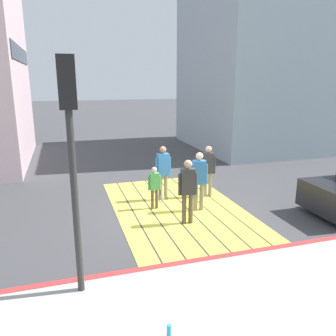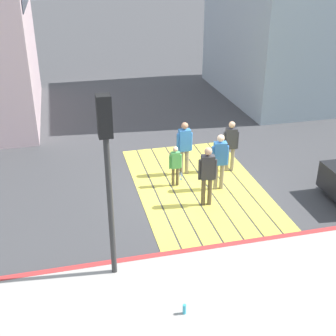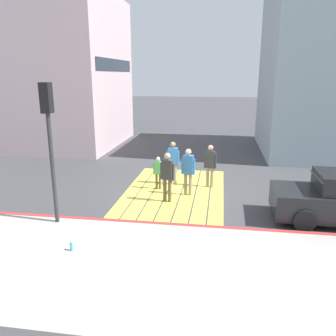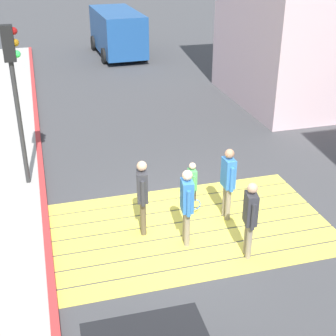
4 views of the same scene
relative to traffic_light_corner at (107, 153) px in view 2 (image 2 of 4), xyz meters
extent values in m
plane|color=#424244|center=(3.58, -3.11, -3.04)|extent=(120.00, 120.00, 0.00)
cube|color=#EAD64C|center=(3.58, -4.76, -3.03)|extent=(6.40, 0.50, 0.01)
cube|color=#EAD64C|center=(3.58, -4.21, -3.03)|extent=(6.40, 0.50, 0.01)
cube|color=#EAD64C|center=(3.58, -3.66, -3.03)|extent=(6.40, 0.50, 0.01)
cube|color=#EAD64C|center=(3.58, -3.11, -3.03)|extent=(6.40, 0.50, 0.01)
cube|color=#EAD64C|center=(3.58, -2.56, -3.03)|extent=(6.40, 0.50, 0.01)
cube|color=#EAD64C|center=(3.58, -2.01, -3.03)|extent=(6.40, 0.50, 0.01)
cube|color=#EAD64C|center=(3.58, -1.46, -3.03)|extent=(6.40, 0.50, 0.01)
cube|color=#ADA8A0|center=(-2.02, -3.11, -2.98)|extent=(4.80, 40.00, 0.12)
cube|color=#BC3333|center=(0.33, -3.11, -2.97)|extent=(0.16, 40.00, 0.13)
cylinder|color=#2D2D2D|center=(-0.02, 0.00, -1.34)|extent=(0.12, 0.12, 3.40)
cube|color=black|center=(-0.02, 0.00, 0.78)|extent=(0.28, 0.28, 0.84)
sphere|color=maroon|center=(0.14, 0.00, 1.06)|extent=(0.18, 0.18, 0.18)
sphere|color=#956310|center=(0.14, 0.00, 0.79)|extent=(0.18, 0.18, 0.18)
sphere|color=#35FF59|center=(0.14, 0.00, 0.52)|extent=(0.18, 0.18, 0.18)
cylinder|color=#33A5BF|center=(-1.65, -1.18, -2.81)|extent=(0.07, 0.07, 0.22)
cylinder|color=gray|center=(4.52, -2.81, -2.61)|extent=(0.13, 0.13, 0.85)
cylinder|color=gray|center=(4.53, -3.00, -2.61)|extent=(0.13, 0.13, 0.85)
cube|color=#3372BF|center=(4.52, -2.91, -1.83)|extent=(0.24, 0.38, 0.71)
sphere|color=#9E7051|center=(4.52, -2.91, -1.34)|extent=(0.22, 0.22, 0.22)
cylinder|color=#3372BF|center=(4.52, -2.69, -1.90)|extent=(0.09, 0.09, 0.60)
cylinder|color=#3372BF|center=(4.53, -3.12, -1.90)|extent=(0.09, 0.09, 0.60)
cylinder|color=gray|center=(4.41, -4.35, -2.62)|extent=(0.12, 0.12, 0.83)
cylinder|color=gray|center=(4.38, -4.53, -2.62)|extent=(0.12, 0.12, 0.83)
cube|color=#333338|center=(4.39, -4.44, -1.87)|extent=(0.28, 0.39, 0.69)
sphere|color=tan|center=(4.39, -4.44, -1.40)|extent=(0.21, 0.21, 0.21)
cylinder|color=#333338|center=(4.43, -4.23, -1.94)|extent=(0.09, 0.09, 0.58)
cylinder|color=#333338|center=(4.36, -4.65, -1.94)|extent=(0.09, 0.09, 0.58)
cylinder|color=gray|center=(3.29, -3.57, -2.61)|extent=(0.13, 0.13, 0.85)
cylinder|color=gray|center=(3.27, -3.75, -2.61)|extent=(0.13, 0.13, 0.85)
cube|color=#3372BF|center=(3.28, -3.66, -1.83)|extent=(0.27, 0.40, 0.71)
sphere|color=beige|center=(3.28, -3.66, -1.35)|extent=(0.22, 0.22, 0.22)
cylinder|color=#3372BF|center=(3.31, -3.44, -1.90)|extent=(0.09, 0.09, 0.60)
cylinder|color=#3372BF|center=(3.26, -3.87, -1.90)|extent=(0.09, 0.09, 0.60)
cylinder|color=brown|center=(2.49, -2.90, -2.61)|extent=(0.13, 0.13, 0.85)
cylinder|color=brown|center=(2.46, -3.09, -2.61)|extent=(0.13, 0.13, 0.85)
cube|color=#333338|center=(2.47, -3.00, -1.83)|extent=(0.29, 0.41, 0.71)
sphere|color=tan|center=(2.47, -3.00, -1.34)|extent=(0.22, 0.22, 0.22)
cylinder|color=#333338|center=(2.51, -2.78, -1.90)|extent=(0.09, 0.09, 0.60)
cylinder|color=#333338|center=(2.44, -3.21, -1.90)|extent=(0.09, 0.09, 0.60)
cylinder|color=brown|center=(3.81, -2.35, -2.72)|extent=(0.09, 0.09, 0.63)
cylinder|color=brown|center=(3.81, -2.49, -2.72)|extent=(0.09, 0.09, 0.63)
cube|color=#4CA559|center=(3.81, -2.42, -2.15)|extent=(0.18, 0.28, 0.52)
sphere|color=beige|center=(3.81, -2.42, -1.79)|extent=(0.16, 0.16, 0.16)
cylinder|color=#4CA559|center=(3.82, -2.25, -2.20)|extent=(0.07, 0.07, 0.44)
cylinder|color=#4CA559|center=(3.81, -2.59, -2.20)|extent=(0.07, 0.07, 0.44)
cylinder|color=black|center=(3.84, -2.61, -2.50)|extent=(0.03, 0.03, 0.28)
torus|color=blue|center=(3.84, -2.61, -2.74)|extent=(0.28, 0.03, 0.28)
camera|label=1|loc=(-5.76, 0.11, 0.82)|focal=36.51mm
camera|label=2|loc=(-8.10, 0.75, 3.63)|focal=47.72mm
camera|label=3|loc=(-9.06, -4.81, 1.41)|focal=36.75mm
camera|label=4|loc=(0.55, -12.01, 3.21)|focal=51.39mm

